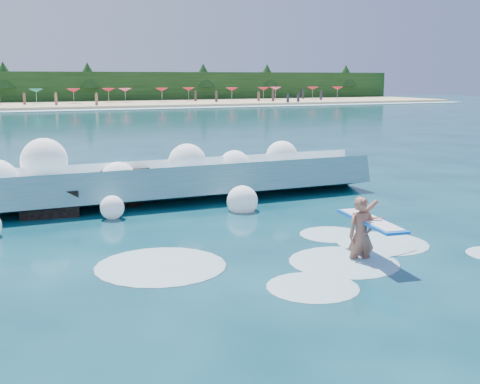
{
  "coord_description": "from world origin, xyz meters",
  "views": [
    {
      "loc": [
        -4.73,
        -11.96,
        4.12
      ],
      "look_at": [
        1.5,
        2.0,
        1.2
      ],
      "focal_mm": 45.0,
      "sensor_mm": 36.0,
      "label": 1
    }
  ],
  "objects": [
    {
      "name": "wet_band",
      "position": [
        0.0,
        67.0,
        0.04
      ],
      "size": [
        140.0,
        5.0,
        0.08
      ],
      "primitive_type": "cube",
      "color": "silver",
      "rests_on": "ground"
    },
    {
      "name": "rock_cluster",
      "position": [
        -3.1,
        7.57,
        0.42
      ],
      "size": [
        8.28,
        3.18,
        1.32
      ],
      "color": "black",
      "rests_on": "ground"
    },
    {
      "name": "surf_foam",
      "position": [
        1.71,
        -0.25,
        0.0
      ],
      "size": [
        9.68,
        5.15,
        0.15
      ],
      "color": "silver",
      "rests_on": "ground"
    },
    {
      "name": "breaking_wave",
      "position": [
        -1.32,
        7.61,
        0.59
      ],
      "size": [
        19.63,
        2.99,
        1.69
      ],
      "color": "teal",
      "rests_on": "ground"
    },
    {
      "name": "surfer_with_board",
      "position": [
        3.24,
        -1.01,
        0.66
      ],
      "size": [
        1.09,
        2.95,
        1.78
      ],
      "color": "#9B5C48",
      "rests_on": "ground"
    },
    {
      "name": "ground",
      "position": [
        0.0,
        0.0,
        0.0
      ],
      "size": [
        200.0,
        200.0,
        0.0
      ],
      "primitive_type": "plane",
      "color": "#072D3C",
      "rests_on": "ground"
    },
    {
      "name": "treeline",
      "position": [
        0.0,
        88.0,
        2.5
      ],
      "size": [
        140.0,
        4.0,
        5.0
      ],
      "primitive_type": "cube",
      "color": "black",
      "rests_on": "ground"
    },
    {
      "name": "beach",
      "position": [
        0.0,
        78.0,
        0.2
      ],
      "size": [
        140.0,
        20.0,
        0.4
      ],
      "primitive_type": "cube",
      "color": "tan",
      "rests_on": "ground"
    },
    {
      "name": "wave_spray",
      "position": [
        -2.13,
        7.33,
        1.11
      ],
      "size": [
        14.96,
        4.49,
        2.43
      ],
      "color": "white",
      "rests_on": "ground"
    },
    {
      "name": "beach_umbrellas",
      "position": [
        -0.16,
        80.0,
        2.25
      ],
      "size": [
        111.06,
        6.91,
        0.5
      ],
      "color": "#B8122C",
      "rests_on": "ground"
    }
  ]
}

